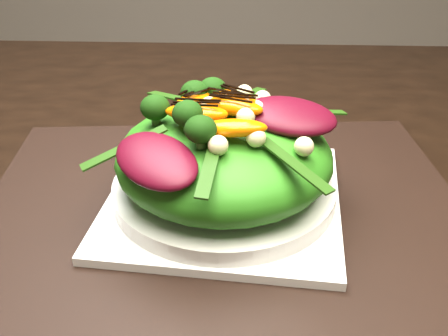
{
  "coord_description": "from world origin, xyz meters",
  "views": [
    {
      "loc": [
        0.11,
        -0.54,
        1.05
      ],
      "look_at": [
        0.09,
        -0.1,
        0.79
      ],
      "focal_mm": 42.0,
      "sensor_mm": 36.0,
      "label": 1
    }
  ],
  "objects_px": {
    "plate_base": "(224,198)",
    "salad_bowl": "(224,188)",
    "lettuce_mound": "(224,156)",
    "orange_segment": "(200,108)",
    "dining_table": "(150,171)",
    "placemat": "(224,204)"
  },
  "relations": [
    {
      "from": "lettuce_mound",
      "to": "plate_base",
      "type": "bearing_deg",
      "value": 0.0
    },
    {
      "from": "dining_table",
      "to": "plate_base",
      "type": "xyz_separation_m",
      "value": [
        0.09,
        -0.1,
        0.03
      ]
    },
    {
      "from": "dining_table",
      "to": "placemat",
      "type": "bearing_deg",
      "value": -46.14
    },
    {
      "from": "salad_bowl",
      "to": "lettuce_mound",
      "type": "bearing_deg",
      "value": 0.0
    },
    {
      "from": "plate_base",
      "to": "orange_segment",
      "type": "relative_size",
      "value": 3.91
    },
    {
      "from": "placemat",
      "to": "salad_bowl",
      "type": "relative_size",
      "value": 2.19
    },
    {
      "from": "lettuce_mound",
      "to": "placemat",
      "type": "bearing_deg",
      "value": -90.0
    },
    {
      "from": "dining_table",
      "to": "plate_base",
      "type": "distance_m",
      "value": 0.14
    },
    {
      "from": "plate_base",
      "to": "salad_bowl",
      "type": "height_order",
      "value": "salad_bowl"
    },
    {
      "from": "plate_base",
      "to": "lettuce_mound",
      "type": "bearing_deg",
      "value": 0.0
    },
    {
      "from": "dining_table",
      "to": "placemat",
      "type": "distance_m",
      "value": 0.14
    },
    {
      "from": "plate_base",
      "to": "orange_segment",
      "type": "height_order",
      "value": "orange_segment"
    },
    {
      "from": "placemat",
      "to": "plate_base",
      "type": "xyz_separation_m",
      "value": [
        0.0,
        0.0,
        0.01
      ]
    },
    {
      "from": "salad_bowl",
      "to": "orange_segment",
      "type": "distance_m",
      "value": 0.09
    },
    {
      "from": "salad_bowl",
      "to": "orange_segment",
      "type": "height_order",
      "value": "orange_segment"
    },
    {
      "from": "dining_table",
      "to": "lettuce_mound",
      "type": "xyz_separation_m",
      "value": [
        0.09,
        -0.1,
        0.08
      ]
    },
    {
      "from": "salad_bowl",
      "to": "lettuce_mound",
      "type": "height_order",
      "value": "lettuce_mound"
    },
    {
      "from": "dining_table",
      "to": "plate_base",
      "type": "height_order",
      "value": "dining_table"
    },
    {
      "from": "plate_base",
      "to": "lettuce_mound",
      "type": "distance_m",
      "value": 0.05
    },
    {
      "from": "placemat",
      "to": "plate_base",
      "type": "height_order",
      "value": "plate_base"
    },
    {
      "from": "dining_table",
      "to": "lettuce_mound",
      "type": "bearing_deg",
      "value": -46.14
    },
    {
      "from": "dining_table",
      "to": "salad_bowl",
      "type": "distance_m",
      "value": 0.14
    }
  ]
}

